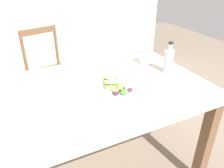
% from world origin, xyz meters
% --- Properties ---
extents(ground_plane, '(7.30, 7.30, 0.00)m').
position_xyz_m(ground_plane, '(0.00, 0.00, 0.00)').
color(ground_plane, '#7A6B5B').
extents(dining_table, '(1.25, 0.90, 0.74)m').
position_xyz_m(dining_table, '(0.14, -0.07, 0.62)').
color(dining_table, '#BCB7AD').
rests_on(dining_table, ground).
extents(chair_wooden_far, '(0.47, 0.47, 0.87)m').
position_xyz_m(chair_wooden_far, '(-0.04, 0.91, 0.45)').
color(chair_wooden_far, brown).
rests_on(chair_wooden_far, ground).
extents(plate_lunch, '(0.27, 0.27, 0.01)m').
position_xyz_m(plate_lunch, '(0.17, -0.14, 0.74)').
color(plate_lunch, silver).
rests_on(plate_lunch, dining_table).
extents(sandwich_half_front, '(0.10, 0.08, 0.06)m').
position_xyz_m(sandwich_half_front, '(0.16, -0.13, 0.78)').
color(sandwich_half_front, '#DBB270').
rests_on(sandwich_half_front, plate_lunch).
extents(sandwich_half_back, '(0.10, 0.08, 0.06)m').
position_xyz_m(sandwich_half_back, '(0.18, -0.06, 0.78)').
color(sandwich_half_back, '#DBB270').
rests_on(sandwich_half_back, plate_lunch).
extents(salad_mixed_greens, '(0.15, 0.15, 0.03)m').
position_xyz_m(salad_mixed_greens, '(0.19, -0.17, 0.76)').
color(salad_mixed_greens, '#4C2338').
rests_on(salad_mixed_greens, plate_lunch).
extents(napkin_folded, '(0.13, 0.25, 0.00)m').
position_xyz_m(napkin_folded, '(-0.06, -0.14, 0.74)').
color(napkin_folded, silver).
rests_on(napkin_folded, dining_table).
extents(fork_on_napkin, '(0.04, 0.19, 0.00)m').
position_xyz_m(fork_on_napkin, '(-0.06, -0.12, 0.75)').
color(fork_on_napkin, silver).
rests_on(fork_on_napkin, napkin_folded).
extents(bottle_cold_brew, '(0.06, 0.06, 0.22)m').
position_xyz_m(bottle_cold_brew, '(0.61, -0.08, 0.82)').
color(bottle_cold_brew, black).
rests_on(bottle_cold_brew, dining_table).
extents(mason_jar_iced_tea, '(0.08, 0.08, 0.12)m').
position_xyz_m(mason_jar_iced_tea, '(0.55, 0.11, 0.80)').
color(mason_jar_iced_tea, '#C67528').
rests_on(mason_jar_iced_tea, dining_table).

